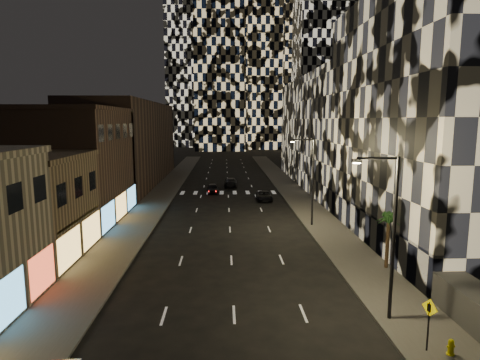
{
  "coord_description": "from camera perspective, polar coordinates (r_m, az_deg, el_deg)",
  "views": [
    {
      "loc": [
        -0.47,
        -10.54,
        11.03
      ],
      "look_at": [
        0.8,
        22.96,
        6.0
      ],
      "focal_mm": 30.0,
      "sensor_mm": 36.0,
      "label": 1
    }
  ],
  "objects": [
    {
      "name": "midrise_right",
      "position": [
        40.58,
        28.39,
        7.48
      ],
      "size": [
        16.0,
        25.0,
        22.0
      ],
      "primitive_type": "cube",
      "color": "#232326",
      "rests_on": "ground"
    },
    {
      "name": "palm_tree",
      "position": [
        31.44,
        20.39,
        -5.62
      ],
      "size": [
        2.15,
        2.13,
        4.22
      ],
      "color": "#47331E",
      "rests_on": "sidewalk_right"
    },
    {
      "name": "retail_filler_left",
      "position": [
        72.56,
        -15.39,
        5.04
      ],
      "size": [
        10.0,
        40.0,
        14.0
      ],
      "primitive_type": "cube",
      "color": "#4C362B",
      "rests_on": "ground"
    },
    {
      "name": "sidewalk_right",
      "position": [
        62.4,
        7.53,
        -1.65
      ],
      "size": [
        4.0,
        120.0,
        0.15
      ],
      "primitive_type": "cube",
      "color": "#47443F",
      "rests_on": "ground"
    },
    {
      "name": "streetlight_far",
      "position": [
        41.87,
        10.02,
        0.61
      ],
      "size": [
        2.55,
        0.25,
        9.0
      ],
      "color": "black",
      "rests_on": "sidewalk_right"
    },
    {
      "name": "retail_brown",
      "position": [
        47.3,
        -22.62,
        1.77
      ],
      "size": [
        10.0,
        15.0,
        12.0
      ],
      "primitive_type": "cube",
      "color": "#4C362B",
      "rests_on": "ground"
    },
    {
      "name": "fire_hydrant",
      "position": [
        22.56,
        27.79,
        -20.29
      ],
      "size": [
        0.38,
        0.37,
        0.77
      ],
      "rotation": [
        0.0,
        0.0,
        0.14
      ],
      "color": "#D1CB0B",
      "rests_on": "sidewalk_right"
    },
    {
      "name": "car_dark_rightlane",
      "position": [
        55.56,
        3.46,
        -2.28
      ],
      "size": [
        2.1,
        4.5,
        1.25
      ],
      "primitive_type": "imported",
      "rotation": [
        0.0,
        0.0,
        -0.01
      ],
      "color": "black",
      "rests_on": "ground"
    },
    {
      "name": "car_dark_oncoming",
      "position": [
        67.01,
        -1.3,
        -0.3
      ],
      "size": [
        2.25,
        5.19,
        1.49
      ],
      "primitive_type": "imported",
      "rotation": [
        0.0,
        0.0,
        3.11
      ],
      "color": "black",
      "rests_on": "ground"
    },
    {
      "name": "tower_right_mid",
      "position": [
        154.78,
        12.12,
        22.93
      ],
      "size": [
        20.0,
        20.0,
        100.0
      ],
      "primitive_type": "cube",
      "color": "black",
      "rests_on": "ground"
    },
    {
      "name": "tower_left_back",
      "position": [
        182.6,
        -6.25,
        24.04
      ],
      "size": [
        24.0,
        24.0,
        120.0
      ],
      "primitive_type": "cube",
      "color": "black",
      "rests_on": "ground"
    },
    {
      "name": "midrise_filler_right",
      "position": [
        70.6,
        14.79,
        6.6
      ],
      "size": [
        16.0,
        40.0,
        18.0
      ],
      "primitive_type": "cube",
      "color": "#232326",
      "rests_on": "ground"
    },
    {
      "name": "streetlight_near",
      "position": [
        23.06,
        20.54,
        -6.27
      ],
      "size": [
        2.55,
        0.25,
        9.0
      ],
      "color": "black",
      "rests_on": "sidewalk_right"
    },
    {
      "name": "tower_center_low",
      "position": [
        154.9,
        -2.89,
        22.14
      ],
      "size": [
        18.0,
        18.0,
        95.0
      ],
      "primitive_type": "cube",
      "color": "black",
      "rests_on": "ground"
    },
    {
      "name": "ped_sign",
      "position": [
        21.82,
        25.3,
        -17.08
      ],
      "size": [
        0.35,
        0.82,
        2.58
      ],
      "rotation": [
        0.0,
        0.0,
        0.36
      ],
      "color": "black",
      "rests_on": "sidewalk_right"
    },
    {
      "name": "car_dark_midlane",
      "position": [
        61.07,
        -3.9,
        -1.21
      ],
      "size": [
        2.08,
        4.34,
        1.43
      ],
      "primitive_type": "imported",
      "rotation": [
        0.0,
        0.0,
        0.1
      ],
      "color": "black",
      "rests_on": "ground"
    },
    {
      "name": "curb_right",
      "position": [
        62.09,
        5.62,
        -1.67
      ],
      "size": [
        0.2,
        120.0,
        0.15
      ],
      "primitive_type": "cube",
      "color": "#4C4C47",
      "rests_on": "ground"
    },
    {
      "name": "retail_tan",
      "position": [
        36.29,
        -29.28,
        -3.74
      ],
      "size": [
        10.0,
        10.0,
        8.0
      ],
      "primitive_type": "cube",
      "color": "brown",
      "rests_on": "ground"
    },
    {
      "name": "midrise_base",
      "position": [
        38.49,
        17.39,
        -6.2
      ],
      "size": [
        0.6,
        25.0,
        3.0
      ],
      "primitive_type": "cube",
      "color": "#383838",
      "rests_on": "ground"
    },
    {
      "name": "sidewalk_left",
      "position": [
        62.25,
        -10.94,
        -1.76
      ],
      "size": [
        4.0,
        120.0,
        0.15
      ],
      "primitive_type": "cube",
      "color": "#47443F",
      "rests_on": "ground"
    },
    {
      "name": "curb_left",
      "position": [
        61.97,
        -9.02,
        -1.76
      ],
      "size": [
        0.2,
        120.0,
        0.15
      ],
      "primitive_type": "cube",
      "color": "#4C4C47",
      "rests_on": "ground"
    }
  ]
}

